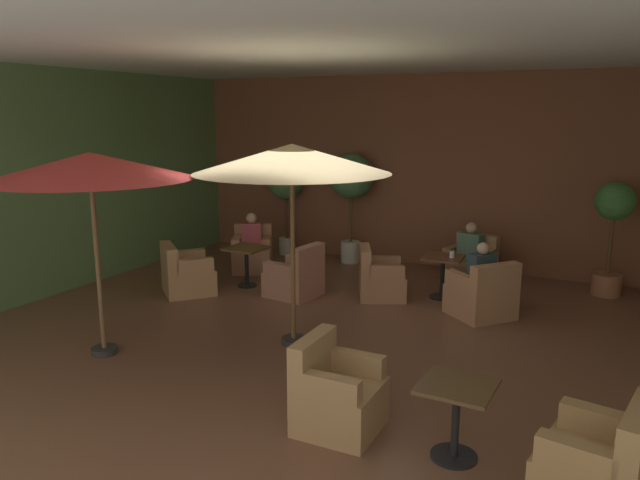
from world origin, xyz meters
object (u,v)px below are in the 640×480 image
cafe_table_front_left (443,268)px  patron_blue_shirt (252,233)px  armchair_front_left_north (482,296)px  armchair_front_right_south (296,278)px  armchair_front_right_east (186,275)px  potted_tree_left_corner (613,223)px  armchair_front_left_south (379,279)px  armchair_front_right_north (252,254)px  patron_by_window (471,245)px  cafe_table_front_right (246,256)px  patron_with_friend (482,268)px  armchair_front_left_east (471,267)px  iced_drink_cup (452,254)px  cafe_table_mid_center (456,406)px  armchair_mid_center_north (336,396)px  patio_umbrella_center_beige (90,167)px  potted_tree_mid_left (286,187)px  patio_umbrella_tall_red (292,160)px  potted_tree_mid_right (351,183)px  armchair_mid_center_east (596,469)px

cafe_table_front_left → patron_blue_shirt: patron_blue_shirt is taller
armchair_front_left_north → armchair_front_right_south: size_ratio=1.27×
armchair_front_right_east → potted_tree_left_corner: bearing=25.1°
cafe_table_front_left → armchair_front_right_south: bearing=-156.1°
armchair_front_left_south → armchair_front_right_north: 2.81m
patron_by_window → potted_tree_left_corner: bearing=10.8°
cafe_table_front_right → armchair_front_left_north: bearing=2.3°
patron_with_friend → armchair_front_left_east: bearing=107.0°
cafe_table_front_right → cafe_table_front_left: bearing=14.2°
cafe_table_front_left → iced_drink_cup: bearing=-6.4°
potted_tree_left_corner → patron_blue_shirt: size_ratio=2.82×
cafe_table_mid_center → patron_blue_shirt: bearing=137.3°
armchair_front_left_north → armchair_mid_center_north: bearing=-98.9°
armchair_mid_center_north → patron_with_friend: (0.57, 3.87, 0.40)m
potted_tree_left_corner → armchair_front_left_south: bearing=-151.9°
armchair_front_left_east → cafe_table_front_right: 3.90m
armchair_front_right_north → patron_blue_shirt: patron_blue_shirt is taller
cafe_table_front_right → armchair_front_right_east: size_ratio=0.61×
cafe_table_front_left → armchair_front_left_north: bearing=-40.5°
cafe_table_mid_center → armchair_mid_center_north: (-1.14, 0.01, -0.16)m
patron_blue_shirt → armchair_front_left_east: bearing=13.0°
patio_umbrella_center_beige → iced_drink_cup: 5.52m
cafe_table_mid_center → patron_with_friend: 3.92m
armchair_front_left_north → patron_blue_shirt: size_ratio=1.67×
potted_tree_mid_left → patron_with_friend: 5.10m
armchair_mid_center_north → potted_tree_mid_left: 7.36m
armchair_front_right_north → patio_umbrella_center_beige: size_ratio=0.38×
cafe_table_mid_center → potted_tree_left_corner: (1.10, 5.86, 0.73)m
armchair_mid_center_north → iced_drink_cup: bearing=90.3°
armchair_front_left_east → patron_with_friend: size_ratio=1.33×
armchair_mid_center_north → potted_tree_left_corner: bearing=69.1°
armchair_front_left_east → patio_umbrella_tall_red: size_ratio=0.35×
armchair_mid_center_north → patron_blue_shirt: 5.98m
armchair_front_right_south → patron_blue_shirt: (-1.49, 1.04, 0.43)m
armchair_front_right_east → patron_with_friend: bearing=11.8°
cafe_table_front_left → armchair_front_right_north: armchair_front_right_north is taller
potted_tree_left_corner → iced_drink_cup: 2.68m
patio_umbrella_tall_red → potted_tree_mid_left: (-2.56, 4.41, -0.96)m
armchair_front_left_south → armchair_front_left_east: bearing=50.2°
armchair_mid_center_north → patron_with_friend: size_ratio=1.31×
armchair_front_right_east → potted_tree_mid_right: bearing=62.6°
cafe_table_front_right → iced_drink_cup: iced_drink_cup is taller
cafe_table_front_left → armchair_mid_center_east: (2.42, -4.72, -0.16)m
cafe_table_mid_center → potted_tree_mid_right: bearing=120.6°
armchair_mid_center_east → patron_by_window: (-2.18, 5.66, 0.39)m
armchair_front_left_north → armchair_front_right_east: bearing=-168.6°
potted_tree_left_corner → iced_drink_cup: bearing=-148.7°
armchair_front_left_south → patron_with_friend: bearing=-7.2°
cafe_table_mid_center → iced_drink_cup: 4.64m
armchair_mid_center_east → patron_with_friend: 4.44m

